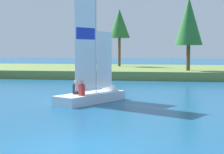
# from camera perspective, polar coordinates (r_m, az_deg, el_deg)

# --- Properties ---
(ground_plane) EXTENTS (200.00, 200.00, 0.00)m
(ground_plane) POSITION_cam_1_polar(r_m,az_deg,el_deg) (10.85, -5.68, -11.03)
(ground_plane) COLOR #195684
(shore_bank) EXTENTS (80.00, 15.35, 0.80)m
(shore_bank) POSITION_cam_1_polar(r_m,az_deg,el_deg) (40.78, 5.46, 0.92)
(shore_bank) COLOR olive
(shore_bank) RESTS_ON ground
(shoreline_tree_left) EXTENTS (2.52, 2.52, 6.78)m
(shoreline_tree_left) POSITION_cam_1_polar(r_m,az_deg,el_deg) (43.84, 1.17, 8.28)
(shoreline_tree_left) COLOR brown
(shoreline_tree_left) RESTS_ON shore_bank
(shoreline_tree_midleft) EXTENTS (2.65, 2.65, 6.94)m
(shoreline_tree_midleft) POSITION_cam_1_polar(r_m,az_deg,el_deg) (35.90, 11.88, 8.44)
(shoreline_tree_midleft) COLOR brown
(shoreline_tree_midleft) RESTS_ON shore_bank
(sailboat) EXTENTS (3.58, 4.96, 6.47)m
(sailboat) POSITION_cam_1_polar(r_m,az_deg,el_deg) (20.33, -1.98, -2.37)
(sailboat) COLOR silver
(sailboat) RESTS_ON ground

